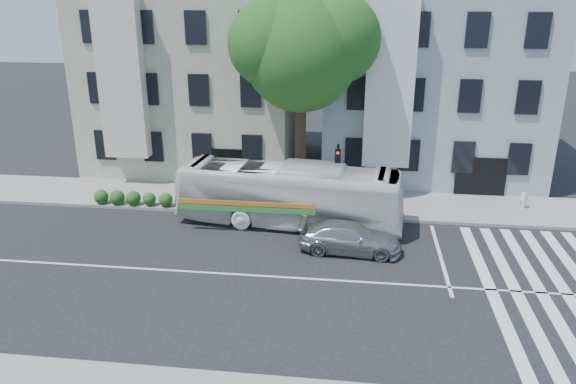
% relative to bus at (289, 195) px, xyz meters
% --- Properties ---
extents(ground, '(120.00, 120.00, 0.00)m').
position_rel_bus_xyz_m(ground, '(0.17, -5.20, -1.47)').
color(ground, black).
rests_on(ground, ground).
extents(sidewalk_far, '(80.00, 4.00, 0.15)m').
position_rel_bus_xyz_m(sidewalk_far, '(0.17, 2.80, -1.39)').
color(sidewalk_far, gray).
rests_on(sidewalk_far, ground).
extents(building_left, '(12.00, 10.00, 11.00)m').
position_rel_bus_xyz_m(building_left, '(-6.83, 9.80, 4.03)').
color(building_left, '#9D9E85').
rests_on(building_left, ground).
extents(building_right, '(12.00, 10.00, 11.00)m').
position_rel_bus_xyz_m(building_right, '(7.17, 9.80, 4.03)').
color(building_right, '#92A2AE').
rests_on(building_right, ground).
extents(street_tree, '(7.30, 5.90, 11.10)m').
position_rel_bus_xyz_m(street_tree, '(0.23, 3.54, 6.36)').
color(street_tree, '#2D2116').
rests_on(street_tree, ground).
extents(bus, '(3.54, 10.74, 2.94)m').
position_rel_bus_xyz_m(bus, '(0.00, 0.00, 0.00)').
color(bus, white).
rests_on(bus, ground).
extents(sedan, '(2.03, 4.43, 1.26)m').
position_rel_bus_xyz_m(sedan, '(2.88, -2.60, -0.84)').
color(sedan, '#AFB1B6').
rests_on(sedan, ground).
extents(hedge, '(8.52, 1.02, 0.70)m').
position_rel_bus_xyz_m(hedge, '(-5.56, 1.10, -0.97)').
color(hedge, '#2F571C').
rests_on(hedge, sidewalk_far).
extents(traffic_signal, '(0.39, 0.51, 3.74)m').
position_rel_bus_xyz_m(traffic_signal, '(2.17, 0.74, 0.95)').
color(traffic_signal, black).
rests_on(traffic_signal, ground).
extents(fire_hydrant, '(0.47, 0.31, 0.83)m').
position_rel_bus_xyz_m(fire_hydrant, '(11.38, 3.07, -0.90)').
color(fire_hydrant, silver).
rests_on(fire_hydrant, sidewalk_far).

